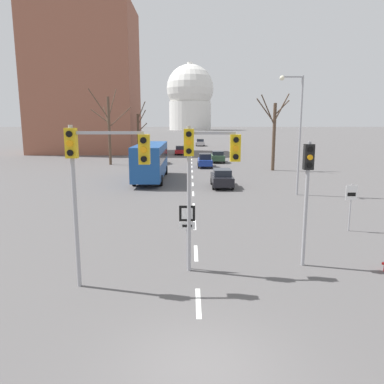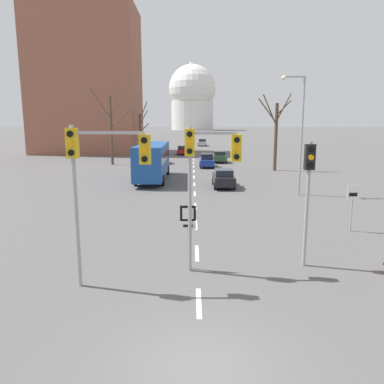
{
  "view_description": "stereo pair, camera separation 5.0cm",
  "coord_description": "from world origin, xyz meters",
  "px_view_note": "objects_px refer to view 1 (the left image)",
  "views": [
    {
      "loc": [
        -0.26,
        -7.74,
        5.59
      ],
      "look_at": [
        -0.18,
        6.45,
        2.91
      ],
      "focal_mm": 35.0,
      "sensor_mm": 36.0,
      "label": 1
    },
    {
      "loc": [
        -0.21,
        -7.74,
        5.59
      ],
      "look_at": [
        -0.18,
        6.45,
        2.91
      ],
      "focal_mm": 35.0,
      "sensor_mm": 36.0,
      "label": 2
    }
  ],
  "objects_px": {
    "sedan_far_left": "(159,157)",
    "sedan_far_right": "(218,157)",
    "traffic_signal_centre_tall": "(205,163)",
    "sedan_near_left": "(205,160)",
    "city_bus": "(151,159)",
    "traffic_signal_near_left": "(97,166)",
    "sedan_distant_centre": "(222,178)",
    "sedan_near_right": "(200,142)",
    "street_lamp_right": "(297,125)",
    "sedan_mid_centre": "(180,150)",
    "traffic_signal_near_right": "(307,180)",
    "route_sign_post": "(187,225)",
    "speed_limit_sign": "(351,199)"
  },
  "relations": [
    {
      "from": "sedan_far_left",
      "to": "sedan_far_right",
      "type": "height_order",
      "value": "sedan_far_left"
    },
    {
      "from": "traffic_signal_centre_tall",
      "to": "sedan_near_left",
      "type": "height_order",
      "value": "traffic_signal_centre_tall"
    },
    {
      "from": "city_bus",
      "to": "sedan_near_left",
      "type": "bearing_deg",
      "value": 61.94
    },
    {
      "from": "sedan_near_left",
      "to": "traffic_signal_near_left",
      "type": "bearing_deg",
      "value": -98.13
    },
    {
      "from": "sedan_near_left",
      "to": "city_bus",
      "type": "height_order",
      "value": "city_bus"
    },
    {
      "from": "sedan_far_left",
      "to": "sedan_distant_centre",
      "type": "bearing_deg",
      "value": -69.26
    },
    {
      "from": "sedan_near_right",
      "to": "sedan_far_left",
      "type": "relative_size",
      "value": 1.12
    },
    {
      "from": "traffic_signal_centre_tall",
      "to": "sedan_near_right",
      "type": "bearing_deg",
      "value": 88.55
    },
    {
      "from": "street_lamp_right",
      "to": "city_bus",
      "type": "distance_m",
      "value": 14.28
    },
    {
      "from": "sedan_near_right",
      "to": "sedan_far_left",
      "type": "bearing_deg",
      "value": -100.05
    },
    {
      "from": "traffic_signal_centre_tall",
      "to": "street_lamp_right",
      "type": "relative_size",
      "value": 0.61
    },
    {
      "from": "traffic_signal_centre_tall",
      "to": "sedan_mid_centre",
      "type": "relative_size",
      "value": 1.24
    },
    {
      "from": "traffic_signal_near_right",
      "to": "street_lamp_right",
      "type": "bearing_deg",
      "value": 76.16
    },
    {
      "from": "sedan_distant_centre",
      "to": "sedan_near_left",
      "type": "bearing_deg",
      "value": 93.55
    },
    {
      "from": "traffic_signal_near_left",
      "to": "sedan_far_right",
      "type": "distance_m",
      "value": 40.36
    },
    {
      "from": "sedan_mid_centre",
      "to": "traffic_signal_centre_tall",
      "type": "bearing_deg",
      "value": -87.59
    },
    {
      "from": "street_lamp_right",
      "to": "traffic_signal_near_left",
      "type": "bearing_deg",
      "value": -124.07
    },
    {
      "from": "sedan_mid_centre",
      "to": "sedan_far_right",
      "type": "bearing_deg",
      "value": -66.7
    },
    {
      "from": "traffic_signal_near_right",
      "to": "route_sign_post",
      "type": "height_order",
      "value": "traffic_signal_near_right"
    },
    {
      "from": "traffic_signal_near_right",
      "to": "city_bus",
      "type": "bearing_deg",
      "value": 110.53
    },
    {
      "from": "traffic_signal_centre_tall",
      "to": "route_sign_post",
      "type": "xyz_separation_m",
      "value": [
        -0.64,
        0.19,
        -2.38
      ]
    },
    {
      "from": "traffic_signal_near_right",
      "to": "route_sign_post",
      "type": "distance_m",
      "value": 4.86
    },
    {
      "from": "traffic_signal_centre_tall",
      "to": "sedan_far_left",
      "type": "xyz_separation_m",
      "value": [
        -4.73,
        36.87,
        -3.29
      ]
    },
    {
      "from": "traffic_signal_centre_tall",
      "to": "city_bus",
      "type": "height_order",
      "value": "traffic_signal_centre_tall"
    },
    {
      "from": "sedan_distant_centre",
      "to": "sedan_near_right",
      "type": "bearing_deg",
      "value": 90.37
    },
    {
      "from": "sedan_near_left",
      "to": "sedan_mid_centre",
      "type": "bearing_deg",
      "value": 100.92
    },
    {
      "from": "route_sign_post",
      "to": "traffic_signal_near_right",
      "type": "bearing_deg",
      "value": 4.05
    },
    {
      "from": "traffic_signal_near_left",
      "to": "route_sign_post",
      "type": "xyz_separation_m",
      "value": [
        2.91,
        1.54,
        -2.44
      ]
    },
    {
      "from": "traffic_signal_near_left",
      "to": "route_sign_post",
      "type": "bearing_deg",
      "value": 27.84
    },
    {
      "from": "route_sign_post",
      "to": "sedan_far_left",
      "type": "height_order",
      "value": "route_sign_post"
    },
    {
      "from": "speed_limit_sign",
      "to": "city_bus",
      "type": "xyz_separation_m",
      "value": [
        -11.98,
        17.16,
        0.38
      ]
    },
    {
      "from": "sedan_near_left",
      "to": "city_bus",
      "type": "bearing_deg",
      "value": -118.06
    },
    {
      "from": "sedan_near_right",
      "to": "sedan_far_right",
      "type": "xyz_separation_m",
      "value": [
        1.44,
        -35.87,
        -0.01
      ]
    },
    {
      "from": "route_sign_post",
      "to": "sedan_distant_centre",
      "type": "distance_m",
      "value": 18.52
    },
    {
      "from": "route_sign_post",
      "to": "speed_limit_sign",
      "type": "bearing_deg",
      "value": 30.98
    },
    {
      "from": "traffic_signal_near_right",
      "to": "sedan_near_right",
      "type": "relative_size",
      "value": 1.12
    },
    {
      "from": "sedan_mid_centre",
      "to": "sedan_distant_centre",
      "type": "distance_m",
      "value": 32.81
    },
    {
      "from": "route_sign_post",
      "to": "sedan_far_right",
      "type": "height_order",
      "value": "route_sign_post"
    },
    {
      "from": "traffic_signal_centre_tall",
      "to": "sedan_far_right",
      "type": "xyz_separation_m",
      "value": [
        3.32,
        38.28,
        -3.3
      ]
    },
    {
      "from": "sedan_mid_centre",
      "to": "city_bus",
      "type": "bearing_deg",
      "value": -94.22
    },
    {
      "from": "traffic_signal_centre_tall",
      "to": "speed_limit_sign",
      "type": "distance_m",
      "value": 9.62
    },
    {
      "from": "sedan_far_left",
      "to": "traffic_signal_near_right",
      "type": "bearing_deg",
      "value": -76.61
    },
    {
      "from": "route_sign_post",
      "to": "city_bus",
      "type": "xyz_separation_m",
      "value": [
        -3.62,
        22.18,
        0.31
      ]
    },
    {
      "from": "traffic_signal_near_right",
      "to": "sedan_distant_centre",
      "type": "bearing_deg",
      "value": 95.37
    },
    {
      "from": "sedan_far_right",
      "to": "sedan_distant_centre",
      "type": "bearing_deg",
      "value": -93.12
    },
    {
      "from": "traffic_signal_centre_tall",
      "to": "sedan_far_right",
      "type": "distance_m",
      "value": 38.57
    },
    {
      "from": "traffic_signal_centre_tall",
      "to": "speed_limit_sign",
      "type": "bearing_deg",
      "value": 34.0
    },
    {
      "from": "sedan_far_left",
      "to": "city_bus",
      "type": "height_order",
      "value": "city_bus"
    },
    {
      "from": "traffic_signal_near_left",
      "to": "route_sign_post",
      "type": "relative_size",
      "value": 2.16
    },
    {
      "from": "traffic_signal_centre_tall",
      "to": "sedan_near_right",
      "type": "relative_size",
      "value": 1.25
    }
  ]
}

